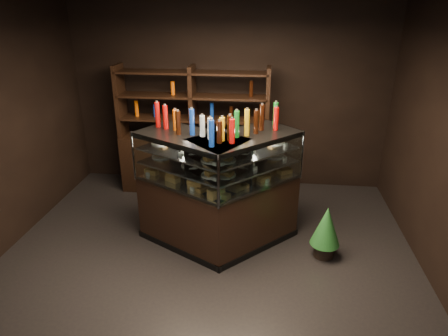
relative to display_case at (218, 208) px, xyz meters
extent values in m
plane|color=black|center=(-0.08, -0.58, -0.48)|extent=(5.00, 5.00, 0.00)
cube|color=black|center=(-0.08, 1.92, 1.02)|extent=(5.00, 0.02, 3.00)
cube|color=black|center=(0.31, 0.04, -0.06)|extent=(1.37, 1.37, 0.84)
cube|color=black|center=(0.31, 0.04, -0.44)|extent=(1.41, 1.41, 0.08)
cube|color=black|center=(0.31, 0.04, 0.92)|extent=(1.37, 1.37, 0.06)
cube|color=silver|center=(0.31, 0.04, 0.37)|extent=(1.29, 1.29, 0.02)
cube|color=silver|center=(0.31, 0.04, 0.57)|extent=(1.29, 1.29, 0.02)
cube|color=silver|center=(0.31, 0.04, 0.74)|extent=(1.29, 1.29, 0.02)
cube|color=white|center=(0.55, -0.19, 0.66)|extent=(0.92, 0.92, 0.59)
cylinder|color=silver|center=(1.00, 0.27, 0.66)|extent=(0.03, 0.03, 0.61)
cylinder|color=silver|center=(0.09, -0.64, 0.66)|extent=(0.03, 0.03, 0.61)
cube|color=black|center=(-0.31, -0.04, -0.06)|extent=(1.44, 1.20, 0.84)
cube|color=black|center=(-0.31, -0.04, -0.44)|extent=(1.48, 1.23, 0.08)
cube|color=black|center=(-0.31, -0.04, 0.92)|extent=(1.44, 1.20, 0.06)
cube|color=silver|center=(-0.31, -0.04, 0.37)|extent=(1.37, 1.13, 0.02)
cube|color=silver|center=(-0.31, -0.04, 0.57)|extent=(1.37, 1.13, 0.02)
cube|color=silver|center=(-0.31, -0.04, 0.74)|extent=(1.37, 1.13, 0.02)
cube|color=white|center=(-0.48, -0.33, 0.66)|extent=(1.12, 0.64, 0.59)
cylinder|color=silver|center=(0.09, -0.64, 0.66)|extent=(0.03, 0.03, 0.61)
cylinder|color=silver|center=(-1.03, 0.00, 0.66)|extent=(0.03, 0.03, 0.61)
cube|color=gold|center=(-0.05, -0.36, 0.41)|extent=(0.19, 0.19, 0.06)
cube|color=gold|center=(0.21, -0.11, 0.41)|extent=(0.19, 0.19, 0.06)
cube|color=gold|center=(0.46, 0.15, 0.41)|extent=(0.19, 0.19, 0.06)
cube|color=gold|center=(0.72, 0.40, 0.41)|extent=(0.19, 0.19, 0.06)
cylinder|color=white|center=(-0.03, -0.30, 0.58)|extent=(0.24, 0.24, 0.02)
cube|color=gold|center=(-0.03, -0.30, 0.62)|extent=(0.18, 0.18, 0.05)
cylinder|color=white|center=(0.31, 0.04, 0.58)|extent=(0.24, 0.24, 0.02)
cube|color=gold|center=(0.31, 0.04, 0.62)|extent=(0.18, 0.18, 0.05)
cylinder|color=white|center=(0.66, 0.39, 0.58)|extent=(0.24, 0.24, 0.02)
cube|color=gold|center=(0.66, 0.39, 0.62)|extent=(0.18, 0.18, 0.05)
cylinder|color=white|center=(-0.03, -0.30, 0.76)|extent=(0.24, 0.24, 0.02)
cube|color=gold|center=(-0.03, -0.30, 0.80)|extent=(0.18, 0.18, 0.05)
cylinder|color=white|center=(0.31, 0.04, 0.76)|extent=(0.24, 0.24, 0.02)
cube|color=gold|center=(0.31, 0.04, 0.80)|extent=(0.18, 0.18, 0.05)
cylinder|color=white|center=(0.66, 0.39, 0.76)|extent=(0.24, 0.24, 0.02)
cube|color=gold|center=(0.66, 0.39, 0.80)|extent=(0.18, 0.18, 0.05)
cube|color=gold|center=(-0.80, 0.20, 0.41)|extent=(0.20, 0.17, 0.06)
cube|color=gold|center=(-0.49, 0.02, 0.41)|extent=(0.20, 0.17, 0.06)
cube|color=gold|center=(-0.17, -0.16, 0.41)|extent=(0.20, 0.17, 0.06)
cube|color=gold|center=(0.14, -0.34, 0.41)|extent=(0.20, 0.17, 0.06)
cylinder|color=white|center=(-0.74, 0.20, 0.58)|extent=(0.24, 0.24, 0.02)
cube|color=gold|center=(-0.74, 0.20, 0.62)|extent=(0.19, 0.16, 0.05)
cylinder|color=white|center=(-0.31, -0.04, 0.58)|extent=(0.24, 0.24, 0.02)
cube|color=gold|center=(-0.31, -0.04, 0.62)|extent=(0.19, 0.16, 0.05)
cylinder|color=white|center=(0.11, -0.28, 0.58)|extent=(0.24, 0.24, 0.02)
cube|color=gold|center=(0.11, -0.28, 0.62)|extent=(0.19, 0.16, 0.05)
cylinder|color=white|center=(-0.74, 0.20, 0.76)|extent=(0.24, 0.24, 0.02)
cube|color=gold|center=(-0.74, 0.20, 0.80)|extent=(0.19, 0.16, 0.05)
cylinder|color=white|center=(-0.31, -0.04, 0.76)|extent=(0.24, 0.24, 0.02)
cube|color=gold|center=(-0.31, -0.04, 0.80)|extent=(0.19, 0.16, 0.05)
cylinder|color=white|center=(0.11, -0.28, 0.76)|extent=(0.24, 0.24, 0.02)
cube|color=gold|center=(0.11, -0.28, 0.80)|extent=(0.19, 0.16, 0.05)
cylinder|color=yellow|center=(-0.07, -0.34, 1.09)|extent=(0.06, 0.06, 0.28)
cylinder|color=silver|center=(-0.07, -0.34, 1.24)|extent=(0.03, 0.03, 0.02)
cylinder|color=#D8590A|center=(0.03, -0.24, 1.09)|extent=(0.06, 0.06, 0.28)
cylinder|color=silver|center=(0.03, -0.24, 1.24)|extent=(0.03, 0.03, 0.02)
cylinder|color=#0F38B2|center=(0.12, -0.15, 1.09)|extent=(0.06, 0.06, 0.28)
cylinder|color=silver|center=(0.12, -0.15, 1.24)|extent=(0.03, 0.03, 0.02)
cylinder|color=black|center=(0.22, -0.05, 1.09)|extent=(0.06, 0.06, 0.28)
cylinder|color=silver|center=(0.22, -0.05, 1.24)|extent=(0.03, 0.03, 0.02)
cylinder|color=#147223|center=(0.31, 0.04, 1.09)|extent=(0.06, 0.06, 0.28)
cylinder|color=silver|center=(0.31, 0.04, 1.24)|extent=(0.03, 0.03, 0.02)
cylinder|color=#B20C0A|center=(0.41, 0.14, 1.09)|extent=(0.06, 0.06, 0.28)
cylinder|color=silver|center=(0.41, 0.14, 1.24)|extent=(0.03, 0.03, 0.02)
cylinder|color=silver|center=(0.51, 0.24, 1.09)|extent=(0.06, 0.06, 0.28)
cylinder|color=silver|center=(0.51, 0.24, 1.24)|extent=(0.03, 0.03, 0.02)
cylinder|color=yellow|center=(0.60, 0.33, 1.09)|extent=(0.06, 0.06, 0.28)
cylinder|color=silver|center=(0.60, 0.33, 1.24)|extent=(0.03, 0.03, 0.02)
cylinder|color=#D8590A|center=(0.70, 0.43, 1.09)|extent=(0.06, 0.06, 0.28)
cylinder|color=silver|center=(0.70, 0.43, 1.24)|extent=(0.03, 0.03, 0.02)
cylinder|color=yellow|center=(-0.78, 0.23, 1.09)|extent=(0.06, 0.06, 0.28)
cylinder|color=silver|center=(-0.78, 0.23, 1.24)|extent=(0.03, 0.03, 0.02)
cylinder|color=#D8590A|center=(-0.67, 0.16, 1.09)|extent=(0.06, 0.06, 0.28)
cylinder|color=silver|center=(-0.67, 0.16, 1.24)|extent=(0.03, 0.03, 0.02)
cylinder|color=#0F38B2|center=(-0.55, 0.09, 1.09)|extent=(0.06, 0.06, 0.28)
cylinder|color=silver|center=(-0.55, 0.09, 1.24)|extent=(0.03, 0.03, 0.02)
cylinder|color=black|center=(-0.43, 0.03, 1.09)|extent=(0.06, 0.06, 0.28)
cylinder|color=silver|center=(-0.43, 0.03, 1.24)|extent=(0.03, 0.03, 0.02)
cylinder|color=#147223|center=(-0.31, -0.04, 1.09)|extent=(0.06, 0.06, 0.28)
cylinder|color=silver|center=(-0.31, -0.04, 1.24)|extent=(0.03, 0.03, 0.02)
cylinder|color=#B20C0A|center=(-0.20, -0.11, 1.09)|extent=(0.06, 0.06, 0.28)
cylinder|color=silver|center=(-0.20, -0.11, 1.24)|extent=(0.03, 0.03, 0.02)
cylinder|color=silver|center=(-0.08, -0.17, 1.09)|extent=(0.06, 0.06, 0.28)
cylinder|color=silver|center=(-0.08, -0.17, 1.24)|extent=(0.03, 0.03, 0.02)
cylinder|color=yellow|center=(0.04, -0.24, 1.09)|extent=(0.06, 0.06, 0.28)
cylinder|color=silver|center=(0.04, -0.24, 1.24)|extent=(0.03, 0.03, 0.02)
cylinder|color=#D8590A|center=(0.16, -0.31, 1.09)|extent=(0.06, 0.06, 0.28)
cylinder|color=silver|center=(0.16, -0.31, 1.24)|extent=(0.03, 0.03, 0.02)
cylinder|color=black|center=(1.30, -0.17, -0.40)|extent=(0.23, 0.23, 0.18)
cone|color=#1C6225|center=(1.30, -0.17, -0.06)|extent=(0.35, 0.35, 0.49)
cone|color=#1C6225|center=(1.30, -0.17, 0.10)|extent=(0.27, 0.27, 0.34)
cube|color=black|center=(-0.58, 1.47, -0.03)|extent=(2.31, 0.42, 0.90)
cube|color=black|center=(-1.70, 1.47, 0.97)|extent=(0.06, 0.38, 1.10)
cube|color=black|center=(-0.58, 1.47, 0.97)|extent=(0.06, 0.38, 1.10)
cube|color=black|center=(0.54, 1.47, 0.97)|extent=(0.06, 0.38, 1.10)
cube|color=black|center=(-0.58, 1.47, 0.72)|extent=(2.26, 0.38, 0.03)
cube|color=black|center=(-0.58, 1.47, 1.07)|extent=(2.26, 0.38, 0.03)
cube|color=black|center=(-0.58, 1.47, 1.42)|extent=(2.26, 0.38, 0.03)
cylinder|color=yellow|center=(-1.46, 1.47, 0.84)|extent=(0.06, 0.06, 0.22)
cylinder|color=#D8590A|center=(-1.16, 1.47, 0.84)|extent=(0.06, 0.06, 0.22)
cylinder|color=#0F38B2|center=(-0.87, 1.47, 0.84)|extent=(0.06, 0.06, 0.22)
cylinder|color=black|center=(-0.58, 1.47, 0.84)|extent=(0.06, 0.06, 0.22)
cylinder|color=#147223|center=(-0.29, 1.47, 0.84)|extent=(0.06, 0.06, 0.22)
cylinder|color=#B20C0A|center=(0.01, 1.47, 0.84)|extent=(0.06, 0.06, 0.22)
cylinder|color=silver|center=(0.30, 1.47, 0.84)|extent=(0.06, 0.06, 0.22)
camera|label=1|loc=(0.57, -4.34, 2.38)|focal=32.00mm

